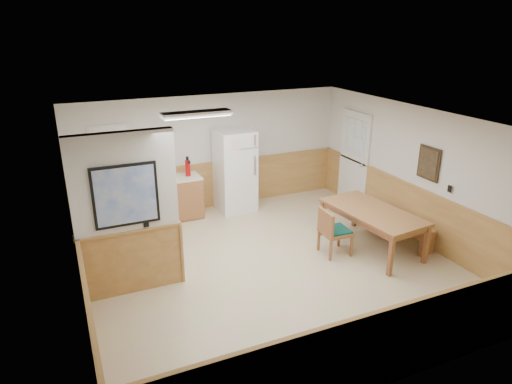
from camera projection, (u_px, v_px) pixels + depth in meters
name	position (u px, v px, depth m)	size (l,w,h in m)	color
ground	(271.00, 266.00, 7.79)	(6.00, 6.00, 0.00)	#C3AD8C
ceiling	(272.00, 121.00, 6.91)	(6.00, 6.00, 0.02)	silver
back_wall	(212.00, 152.00, 9.92)	(6.00, 0.02, 2.50)	silver
right_wall	(416.00, 174.00, 8.49)	(0.02, 6.00, 2.50)	silver
left_wall	(73.00, 230.00, 6.21)	(0.02, 6.00, 2.50)	silver
wainscot_back	(213.00, 185.00, 10.16)	(6.00, 0.04, 1.00)	tan
wainscot_right	(411.00, 211.00, 8.75)	(0.04, 6.00, 1.00)	tan
wainscot_left	(82.00, 278.00, 6.48)	(0.04, 6.00, 1.00)	tan
partition_wall	(127.00, 217.00, 6.67)	(1.50, 0.20, 2.50)	silver
kitchen_counter	(162.00, 199.00, 9.46)	(2.20, 0.61, 1.00)	brown
exterior_door	(354.00, 159.00, 10.17)	(0.07, 1.02, 2.15)	silver
kitchen_window	(110.00, 150.00, 9.00)	(0.80, 0.04, 1.00)	silver
wall_painting	(429.00, 163.00, 8.12)	(0.04, 0.50, 0.60)	#2E2112
fluorescent_fixture	(197.00, 114.00, 7.74)	(1.20, 0.30, 0.09)	silver
refrigerator	(235.00, 171.00, 9.88)	(0.82, 0.74, 1.78)	white
dining_table	(372.00, 215.00, 8.18)	(1.16, 2.00, 0.75)	#AC7A3F
dining_bench	(399.00, 222.00, 8.65)	(0.39, 1.55, 0.45)	#AC7A3F
dining_chair	(331.00, 229.00, 8.01)	(0.69, 0.50, 0.85)	#AC7A3F
fire_extinguisher	(188.00, 167.00, 9.45)	(0.14, 0.14, 0.42)	#B0090C
soap_bottle	(117.00, 180.00, 8.90)	(0.07, 0.07, 0.24)	#188838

